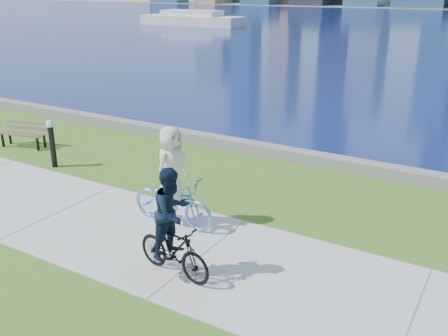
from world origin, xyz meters
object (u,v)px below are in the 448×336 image
(cyclist_woman, at_px, (172,189))
(cyclist_man, at_px, (173,232))
(park_bench, at_px, (24,132))
(bollard_lamp, at_px, (52,140))

(cyclist_woman, bearing_deg, cyclist_man, -142.87)
(cyclist_woman, xyz_separation_m, cyclist_man, (1.27, -1.70, 0.05))
(park_bench, bearing_deg, cyclist_man, -36.53)
(park_bench, relative_size, cyclist_woman, 0.73)
(park_bench, height_order, cyclist_man, cyclist_man)
(cyclist_woman, bearing_deg, bollard_lamp, 76.88)
(cyclist_woman, height_order, cyclist_man, cyclist_woman)
(park_bench, height_order, cyclist_woman, cyclist_woman)
(bollard_lamp, height_order, cyclist_woman, cyclist_woman)
(park_bench, distance_m, bollard_lamp, 2.55)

